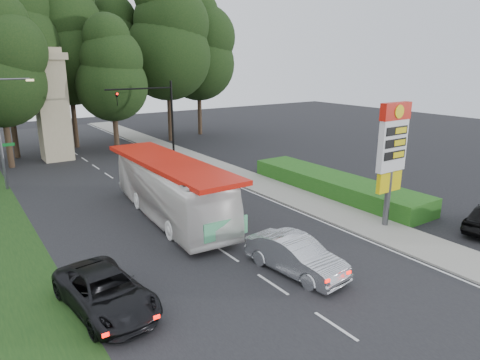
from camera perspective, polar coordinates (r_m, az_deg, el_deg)
ground at (r=17.87m, az=5.40°, el=-14.39°), size 120.00×120.00×0.00m
road_surface at (r=27.31m, az=-10.93°, el=-3.71°), size 14.00×80.00×0.02m
sidewalk_right at (r=31.43m, az=3.35°, el=-0.77°), size 3.00×80.00×0.12m
hedge at (r=30.41m, az=12.49°, el=-0.63°), size 3.00×14.00×1.20m
gas_station_pylon at (r=24.09m, az=19.65°, el=4.02°), size 2.10×0.45×6.85m
traffic_signal_mast at (r=39.31m, az=-10.82°, el=9.16°), size 6.10×0.35×7.20m
streetlight_signs at (r=34.21m, az=-29.20°, el=6.13°), size 2.75×0.98×8.00m
monument at (r=42.71m, az=-23.80°, el=9.20°), size 3.00×3.00×10.05m
tree_center_right at (r=48.10m, az=-22.19°, el=17.04°), size 9.24×9.24×18.15m
tree_east_near at (r=51.35m, az=-16.93°, el=15.84°), size 8.12×8.12×15.95m
tree_east_mid at (r=49.53m, az=-9.79°, el=18.24°), size 9.52×9.52×18.70m
tree_far_east at (r=53.56m, az=-5.62°, el=17.09°), size 8.68×8.68×17.05m
tree_monument_right at (r=43.45m, az=-16.80°, el=13.79°), size 6.72×6.72×13.20m
transit_bus at (r=25.23m, az=-9.25°, el=-1.19°), size 3.84×12.44×3.41m
sedan_silver at (r=18.92m, az=7.42°, el=-9.94°), size 2.26×5.01×1.59m
suv_charcoal at (r=16.98m, az=-17.48°, el=-14.01°), size 2.99×5.48×1.46m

